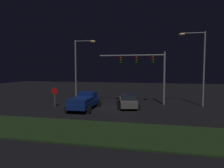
% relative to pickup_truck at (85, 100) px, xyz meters
% --- Properties ---
extents(ground_plane, '(80.00, 80.00, 0.00)m').
position_rel_pickup_truck_xyz_m(ground_plane, '(3.01, 2.05, -1.00)').
color(ground_plane, black).
extents(grass_median, '(22.08, 5.31, 0.10)m').
position_rel_pickup_truck_xyz_m(grass_median, '(3.01, -7.61, -0.95)').
color(grass_median, black).
rests_on(grass_median, ground_plane).
extents(pickup_truck, '(2.95, 5.44, 1.80)m').
position_rel_pickup_truck_xyz_m(pickup_truck, '(0.00, 0.00, 0.00)').
color(pickup_truck, navy).
rests_on(pickup_truck, ground_plane).
extents(car_sedan, '(3.08, 4.68, 1.51)m').
position_rel_pickup_truck_xyz_m(car_sedan, '(4.50, 1.95, -0.26)').
color(car_sedan, '#514C47').
rests_on(car_sedan, ground_plane).
extents(traffic_signal_gantry, '(8.32, 0.56, 6.50)m').
position_rel_pickup_truck_xyz_m(traffic_signal_gantry, '(6.11, 4.95, 3.90)').
color(traffic_signal_gantry, slate).
rests_on(traffic_signal_gantry, ground_plane).
extents(street_lamp_left, '(2.96, 0.44, 8.29)m').
position_rel_pickup_truck_xyz_m(street_lamp_left, '(-2.68, 5.52, 4.24)').
color(street_lamp_left, slate).
rests_on(street_lamp_left, ground_plane).
extents(street_lamp_right, '(2.99, 0.44, 8.72)m').
position_rel_pickup_truck_xyz_m(street_lamp_right, '(12.42, 4.63, 4.48)').
color(street_lamp_right, slate).
rests_on(street_lamp_right, ground_plane).
extents(stop_sign, '(0.76, 0.08, 2.23)m').
position_rel_pickup_truck_xyz_m(stop_sign, '(-3.84, 0.50, 0.56)').
color(stop_sign, slate).
rests_on(stop_sign, ground_plane).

